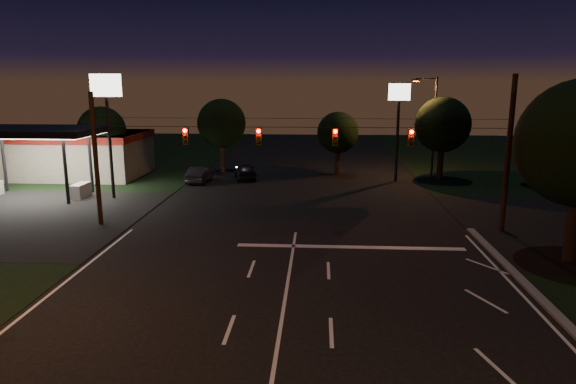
{
  "coord_description": "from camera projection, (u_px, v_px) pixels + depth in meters",
  "views": [
    {
      "loc": [
        1.29,
        -14.53,
        8.58
      ],
      "look_at": [
        -0.28,
        11.23,
        3.0
      ],
      "focal_mm": 32.0,
      "sensor_mm": 36.0,
      "label": 1
    }
  ],
  "objects": [
    {
      "name": "ground",
      "position": [
        275.0,
        361.0,
        16.07
      ],
      "size": [
        140.0,
        140.0,
        0.0
      ],
      "primitive_type": "plane",
      "color": "black",
      "rests_on": "ground"
    },
    {
      "name": "tree_far_e",
      "position": [
        546.0,
        136.0,
        42.41
      ],
      "size": [
        4.0,
        4.0,
        6.18
      ],
      "color": "black",
      "rests_on": "ground"
    },
    {
      "name": "pole_sign_left_near",
      "position": [
        107.0,
        104.0,
        36.89
      ],
      "size": [
        2.2,
        0.3,
        9.1
      ],
      "color": "black",
      "rests_on": "ground"
    },
    {
      "name": "utility_pole_left",
      "position": [
        101.0,
        224.0,
        31.42
      ],
      "size": [
        0.28,
        0.28,
        8.0
      ],
      "primitive_type": "cylinder",
      "color": "black",
      "rests_on": "ground"
    },
    {
      "name": "tree_far_c",
      "position": [
        338.0,
        133.0,
        47.36
      ],
      "size": [
        3.8,
        3.8,
        5.86
      ],
      "color": "black",
      "rests_on": "ground"
    },
    {
      "name": "tree_far_d",
      "position": [
        443.0,
        125.0,
        44.7
      ],
      "size": [
        4.8,
        4.8,
        7.3
      ],
      "color": "black",
      "rests_on": "ground"
    },
    {
      "name": "stop_bar",
      "position": [
        350.0,
        247.0,
        27.11
      ],
      "size": [
        12.0,
        0.5,
        0.01
      ],
      "primitive_type": "cube",
      "color": "silver",
      "rests_on": "ground"
    },
    {
      "name": "car_oncoming_b",
      "position": [
        200.0,
        174.0,
        44.39
      ],
      "size": [
        1.61,
        4.22,
        1.37
      ],
      "primitive_type": "imported",
      "rotation": [
        0.0,
        0.0,
        3.11
      ],
      "color": "black",
      "rests_on": "ground"
    },
    {
      "name": "pole_sign_right",
      "position": [
        399.0,
        109.0,
        43.54
      ],
      "size": [
        1.8,
        0.3,
        8.4
      ],
      "color": "black",
      "rests_on": "ground"
    },
    {
      "name": "tree_far_a",
      "position": [
        103.0,
        131.0,
        45.62
      ],
      "size": [
        4.2,
        4.2,
        6.42
      ],
      "color": "black",
      "rests_on": "ground"
    },
    {
      "name": "car_oncoming_a",
      "position": [
        245.0,
        171.0,
        45.99
      ],
      "size": [
        2.67,
        4.49,
        1.43
      ],
      "primitive_type": "imported",
      "rotation": [
        0.0,
        0.0,
        3.39
      ],
      "color": "black",
      "rests_on": "ground"
    },
    {
      "name": "street_light_right_far",
      "position": [
        432.0,
        120.0,
        45.51
      ],
      "size": [
        2.2,
        0.35,
        9.0
      ],
      "color": "black",
      "rests_on": "ground"
    },
    {
      "name": "tree_far_b",
      "position": [
        222.0,
        124.0,
        48.86
      ],
      "size": [
        4.6,
        4.6,
        6.98
      ],
      "color": "black",
      "rests_on": "ground"
    },
    {
      "name": "signal_span",
      "position": [
        297.0,
        136.0,
        29.5
      ],
      "size": [
        24.0,
        0.4,
        1.56
      ],
      "color": "black",
      "rests_on": "ground"
    },
    {
      "name": "gas_station",
      "position": [
        64.0,
        151.0,
        46.51
      ],
      "size": [
        14.2,
        16.1,
        5.25
      ],
      "color": "gray",
      "rests_on": "ground"
    },
    {
      "name": "utility_pole_right",
      "position": [
        501.0,
        231.0,
        29.99
      ],
      "size": [
        0.3,
        0.3,
        9.0
      ],
      "primitive_type": "cylinder",
      "color": "black",
      "rests_on": "ground"
    }
  ]
}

